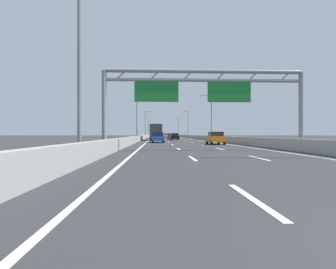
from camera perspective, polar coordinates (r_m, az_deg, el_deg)
The scene contains 56 objects.
ground_plane at distance 101.93m, azimuth -0.39°, elevation -0.59°, with size 260.00×260.00×0.00m, color #2D2D30.
lane_dash_left_0 at distance 5.84m, azimuth 17.37°, elevation -12.85°, with size 0.16×3.00×0.01m, color white.
lane_dash_left_1 at distance 14.55m, azimuth 5.18°, elevation -5.04°, with size 0.16×3.00×0.01m, color white.
lane_dash_left_2 at distance 23.47m, azimuth 2.24°, elevation -3.06°, with size 0.16×3.00×0.01m, color white.
lane_dash_left_3 at distance 32.44m, azimuth 0.93°, elevation -2.17°, with size 0.16×3.00×0.01m, color white.
lane_dash_left_4 at distance 41.42m, azimuth 0.18°, elevation -1.67°, with size 0.16×3.00×0.01m, color white.
lane_dash_left_5 at distance 50.41m, azimuth -0.29°, elevation -1.35°, with size 0.16×3.00×0.01m, color white.
lane_dash_left_6 at distance 59.40m, azimuth -0.63°, elevation -1.12°, with size 0.16×3.00×0.01m, color white.
lane_dash_left_7 at distance 68.40m, azimuth -0.87°, elevation -0.95°, with size 0.16×3.00×0.01m, color white.
lane_dash_left_8 at distance 77.39m, azimuth -1.06°, elevation -0.82°, with size 0.16×3.00×0.01m, color white.
lane_dash_left_9 at distance 86.39m, azimuth -1.21°, elevation -0.72°, with size 0.16×3.00×0.01m, color white.
lane_dash_left_10 at distance 95.38m, azimuth -1.33°, elevation -0.64°, with size 0.16×3.00×0.01m, color white.
lane_dash_left_11 at distance 104.38m, azimuth -1.43°, elevation -0.57°, with size 0.16×3.00×0.01m, color white.
lane_dash_left_12 at distance 113.38m, azimuth -1.52°, elevation -0.52°, with size 0.16×3.00×0.01m, color white.
lane_dash_left_13 at distance 122.38m, azimuth -1.59°, elevation -0.47°, with size 0.16×3.00×0.01m, color white.
lane_dash_left_14 at distance 131.38m, azimuth -1.65°, elevation -0.43°, with size 0.16×3.00×0.01m, color white.
lane_dash_left_15 at distance 140.38m, azimuth -1.71°, elevation -0.39°, with size 0.16×3.00×0.01m, color white.
lane_dash_left_16 at distance 149.37m, azimuth -1.75°, elevation -0.36°, with size 0.16×3.00×0.01m, color white.
lane_dash_left_17 at distance 158.37m, azimuth -1.79°, elevation -0.33°, with size 0.16×3.00×0.01m, color white.
lane_dash_right_1 at distance 15.44m, azimuth 18.59°, elevation -4.74°, with size 0.16×3.00×0.01m, color white.
lane_dash_right_2 at distance 24.04m, azimuth 10.84°, elevation -2.99°, with size 0.16×3.00×0.01m, color white.
lane_dash_right_3 at distance 32.85m, azimuth 7.21°, elevation -2.15°, with size 0.16×3.00×0.01m, color white.
lane_dash_right_4 at distance 41.75m, azimuth 5.13°, elevation -1.66°, with size 0.16×3.00×0.01m, color white.
lane_dash_right_5 at distance 50.68m, azimuth 3.78°, elevation -1.34°, with size 0.16×3.00×0.01m, color white.
lane_dash_right_6 at distance 59.63m, azimuth 2.83°, elevation -1.11°, with size 0.16×3.00×0.01m, color white.
lane_dash_right_7 at distance 68.59m, azimuth 2.13°, elevation -0.95°, with size 0.16×3.00×0.01m, color white.
lane_dash_right_8 at distance 77.56m, azimuth 1.60°, elevation -0.82°, with size 0.16×3.00×0.01m, color white.
lane_dash_right_9 at distance 86.54m, azimuth 1.17°, elevation -0.72°, with size 0.16×3.00×0.01m, color white.
lane_dash_right_10 at distance 95.53m, azimuth 0.83°, elevation -0.64°, with size 0.16×3.00×0.01m, color white.
lane_dash_right_11 at distance 104.51m, azimuth 0.54°, elevation -0.57°, with size 0.16×3.00×0.01m, color white.
lane_dash_right_12 at distance 113.50m, azimuth 0.30°, elevation -0.52°, with size 0.16×3.00×0.01m, color white.
lane_dash_right_13 at distance 122.49m, azimuth 0.10°, elevation -0.47°, with size 0.16×3.00×0.01m, color white.
lane_dash_right_14 at distance 131.48m, azimuth -0.08°, elevation -0.42°, with size 0.16×3.00×0.01m, color white.
lane_dash_right_15 at distance 140.47m, azimuth -0.24°, elevation -0.39°, with size 0.16×3.00×0.01m, color white.
lane_dash_right_16 at distance 149.46m, azimuth -0.37°, elevation -0.36°, with size 0.16×3.00×0.01m, color white.
lane_dash_right_17 at distance 158.46m, azimuth -0.49°, elevation -0.33°, with size 0.16×3.00×0.01m, color white.
edge_line_left at distance 89.88m, azimuth -3.46°, elevation -0.69°, with size 0.16×176.00×0.01m, color white.
edge_line_right at distance 90.31m, azimuth 3.22°, elevation -0.69°, with size 0.16×176.00×0.01m, color white.
barrier_left at distance 111.90m, azimuth -4.12°, elevation -0.29°, with size 0.45×220.00×0.95m.
barrier_right at distance 112.36m, azimuth 2.94°, elevation -0.28°, with size 0.45×220.00×0.95m.
sign_gantry at distance 21.50m, azimuth 7.09°, elevation 9.46°, with size 15.83×0.36×6.36m.
streetlamp_left_near at distance 15.14m, azimuth -17.33°, elevation 15.76°, with size 2.58×0.28×9.50m.
streetlamp_left_mid at distance 55.78m, azimuth -6.34°, elevation 4.34°, with size 2.58×0.28×9.50m.
streetlamp_right_mid at distance 56.77m, azimuth 8.92°, elevation 4.27°, with size 2.58×0.28×9.50m.
streetlamp_left_far at distance 97.06m, azimuth -4.70°, elevation 2.56°, with size 2.58×0.28×9.50m.
streetlamp_right_far at distance 97.63m, azimuth 4.10°, elevation 2.54°, with size 2.58×0.28×9.50m.
streetlamp_left_distant at distance 138.42m, azimuth -4.04°, elevation 1.84°, with size 2.58×0.28×9.50m.
streetlamp_right_distant at distance 138.82m, azimuth 2.14°, elevation 1.83°, with size 2.58×0.28×9.50m.
silver_car at distance 103.05m, azimuth -0.39°, elevation -0.15°, with size 1.78×4.18×1.49m.
black_car at distance 59.11m, azimuth 1.36°, elevation -0.41°, with size 1.77×4.21×1.46m.
yellow_car at distance 105.03m, azimuth 1.57°, elevation -0.15°, with size 1.77×4.41×1.51m.
red_car at distance 70.12m, azimuth 0.65°, elevation -0.33°, with size 1.85×4.27×1.41m.
blue_car at distance 40.51m, azimuth -2.13°, elevation -0.63°, with size 1.81×4.48×1.53m.
orange_car at distance 34.28m, azimuth 9.96°, elevation -0.72°, with size 1.76×4.11×1.57m.
green_car at distance 141.49m, azimuth 0.39°, elevation -0.07°, with size 1.85×4.11×1.53m.
box_truck at distance 54.78m, azimuth -2.55°, elevation 0.60°, with size 2.41×8.23×3.21m.
Camera 1 is at (-3.74, -1.86, 1.32)m, focal length 28.89 mm.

